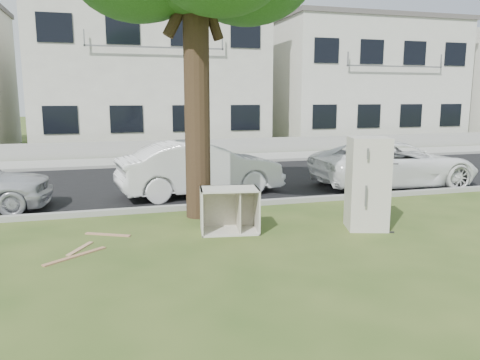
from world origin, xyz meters
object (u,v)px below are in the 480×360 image
object	(u,v)px
fridge	(368,183)
car_center	(201,168)
cabinet	(229,210)
car_right	(394,164)

from	to	relation	value
fridge	car_center	bearing A→B (deg)	138.96
fridge	car_center	size ratio (longest dim) A/B	0.42
car_center	fridge	bearing A→B (deg)	-156.03
cabinet	car_right	bearing A→B (deg)	37.83
cabinet	car_right	xyz separation A→B (m)	(5.75, 3.19, 0.24)
cabinet	car_right	distance (m)	6.58
car_center	cabinet	bearing A→B (deg)	170.12
fridge	car_right	distance (m)	4.82
cabinet	car_right	world-z (taller)	car_right
car_right	cabinet	bearing A→B (deg)	119.68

